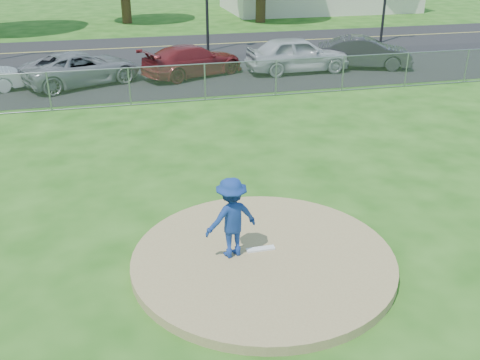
{
  "coord_description": "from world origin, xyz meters",
  "views": [
    {
      "loc": [
        -2.69,
        -8.93,
        6.19
      ],
      "look_at": [
        0.0,
        2.0,
        1.0
      ],
      "focal_mm": 40.0,
      "sensor_mm": 36.0,
      "label": 1
    }
  ],
  "objects_px": {
    "traffic_cone": "(35,79)",
    "parked_car_pearl": "(298,54)",
    "pitcher": "(231,218)",
    "parked_car_charcoal": "(364,52)",
    "parked_car_gray": "(82,68)",
    "parked_car_darkred": "(193,60)"
  },
  "relations": [
    {
      "from": "parked_car_gray",
      "to": "parked_car_darkred",
      "type": "height_order",
      "value": "parked_car_darkred"
    },
    {
      "from": "traffic_cone",
      "to": "parked_car_darkred",
      "type": "distance_m",
      "value": 7.12
    },
    {
      "from": "parked_car_pearl",
      "to": "parked_car_charcoal",
      "type": "relative_size",
      "value": 1.08
    },
    {
      "from": "pitcher",
      "to": "parked_car_gray",
      "type": "distance_m",
      "value": 16.01
    },
    {
      "from": "pitcher",
      "to": "traffic_cone",
      "type": "bearing_deg",
      "value": -84.74
    },
    {
      "from": "traffic_cone",
      "to": "parked_car_gray",
      "type": "height_order",
      "value": "parked_car_gray"
    },
    {
      "from": "parked_car_gray",
      "to": "parked_car_pearl",
      "type": "xyz_separation_m",
      "value": [
        10.16,
        -0.01,
        0.13
      ]
    },
    {
      "from": "parked_car_darkred",
      "to": "parked_car_charcoal",
      "type": "height_order",
      "value": "parked_car_charcoal"
    },
    {
      "from": "parked_car_gray",
      "to": "parked_car_charcoal",
      "type": "relative_size",
      "value": 1.13
    },
    {
      "from": "parked_car_pearl",
      "to": "parked_car_darkred",
      "type": "bearing_deg",
      "value": 84.53
    },
    {
      "from": "traffic_cone",
      "to": "parked_car_pearl",
      "type": "xyz_separation_m",
      "value": [
        12.2,
        0.19,
        0.45
      ]
    },
    {
      "from": "parked_car_darkred",
      "to": "parked_car_charcoal",
      "type": "relative_size",
      "value": 1.09
    },
    {
      "from": "traffic_cone",
      "to": "parked_car_gray",
      "type": "xyz_separation_m",
      "value": [
        2.03,
        0.2,
        0.32
      ]
    },
    {
      "from": "parked_car_darkred",
      "to": "traffic_cone",
      "type": "bearing_deg",
      "value": 70.78
    },
    {
      "from": "parked_car_charcoal",
      "to": "pitcher",
      "type": "bearing_deg",
      "value": 165.85
    },
    {
      "from": "parked_car_pearl",
      "to": "pitcher",
      "type": "bearing_deg",
      "value": 155.01
    },
    {
      "from": "parked_car_darkred",
      "to": "parked_car_gray",
      "type": "bearing_deg",
      "value": 70.42
    },
    {
      "from": "parked_car_darkred",
      "to": "pitcher",
      "type": "bearing_deg",
      "value": 149.73
    },
    {
      "from": "traffic_cone",
      "to": "parked_car_pearl",
      "type": "distance_m",
      "value": 12.21
    },
    {
      "from": "parked_car_gray",
      "to": "parked_car_darkred",
      "type": "xyz_separation_m",
      "value": [
        5.06,
        0.37,
        0.0
      ]
    },
    {
      "from": "pitcher",
      "to": "parked_car_charcoal",
      "type": "height_order",
      "value": "pitcher"
    },
    {
      "from": "traffic_cone",
      "to": "parked_car_darkred",
      "type": "bearing_deg",
      "value": 4.6
    }
  ]
}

